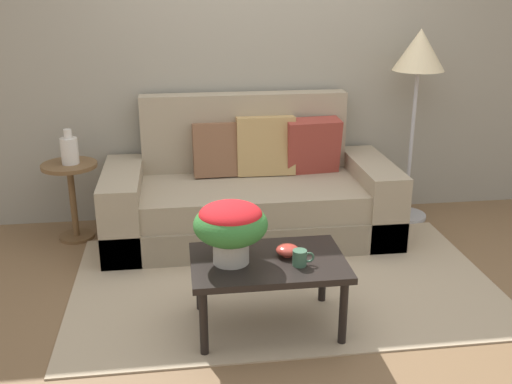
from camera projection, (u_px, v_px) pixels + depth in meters
The scene contains 11 objects.
ground_plane at pixel (283, 283), 3.94m from camera, with size 14.00×14.00×0.00m, color brown.
wall_back at pixel (256, 50), 4.73m from camera, with size 6.40×0.12×2.73m, color gray.
area_rug at pixel (283, 282), 3.94m from camera, with size 2.73×1.68×0.01m, color tan.
couch at pixel (251, 195), 4.61m from camera, with size 2.18×0.93×1.05m.
coffee_table at pixel (268, 268), 3.33m from camera, with size 0.86×0.57×0.43m.
side_table at pixel (71, 187), 4.49m from camera, with size 0.41×0.41×0.60m.
floor_lamp at pixel (419, 63), 4.60m from camera, with size 0.40×0.40×1.54m.
potted_plant at pixel (231, 225), 3.20m from camera, with size 0.40×0.40×0.34m.
coffee_mug at pixel (300, 258), 3.23m from camera, with size 0.12×0.08×0.09m.
snack_bowl at pixel (287, 250), 3.34m from camera, with size 0.13×0.13×0.07m.
table_vase at pixel (69, 150), 4.39m from camera, with size 0.13×0.13×0.26m.
Camera 1 is at (-0.65, -3.45, 1.89)m, focal length 41.86 mm.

